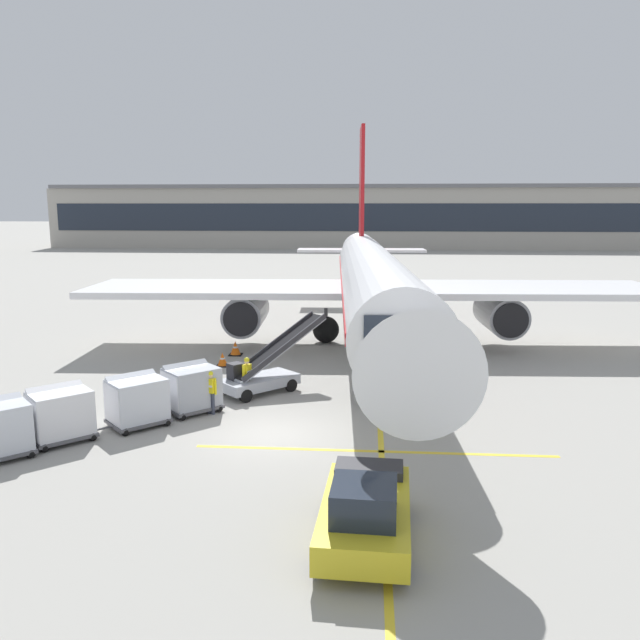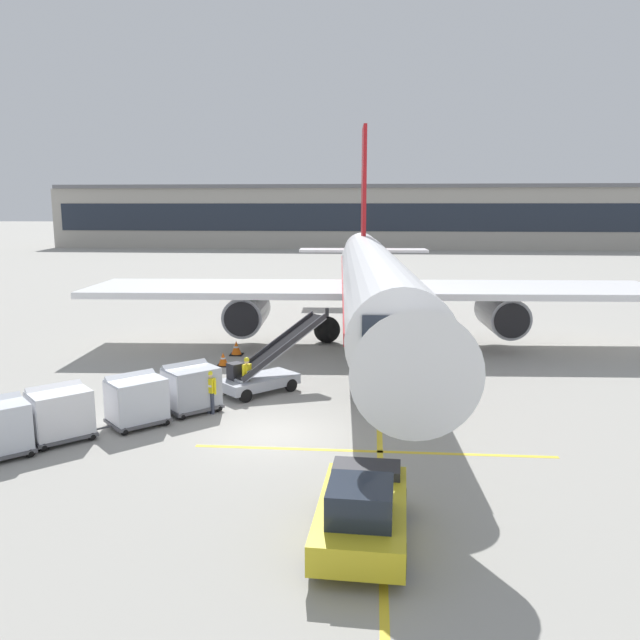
{
  "view_description": "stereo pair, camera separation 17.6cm",
  "coord_description": "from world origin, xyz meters",
  "px_view_note": "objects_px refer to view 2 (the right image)",
  "views": [
    {
      "loc": [
        3.38,
        -21.05,
        8.01
      ],
      "look_at": [
        1.32,
        5.61,
        3.15
      ],
      "focal_mm": 35.26,
      "sensor_mm": 36.0,
      "label": 1
    },
    {
      "loc": [
        3.56,
        -21.04,
        8.01
      ],
      "look_at": [
        1.32,
        5.61,
        3.15
      ],
      "focal_mm": 35.26,
      "sensor_mm": 36.0,
      "label": 2
    }
  ],
  "objects_px": {
    "baggage_cart_second": "(136,399)",
    "pushback_tug": "(362,511)",
    "safety_cone_wingtip": "(223,359)",
    "safety_cone_engine_keepout": "(236,348)",
    "baggage_cart_lead": "(191,387)",
    "ground_crew_by_loader": "(247,374)",
    "belt_loader": "(263,372)",
    "ground_crew_by_carts": "(210,389)",
    "baggage_cart_third": "(60,412)",
    "parked_airplane": "(374,282)"
  },
  "relations": [
    {
      "from": "ground_crew_by_loader",
      "to": "ground_crew_by_carts",
      "type": "xyz_separation_m",
      "value": [
        -1.0,
        -2.24,
        0.0
      ]
    },
    {
      "from": "parked_airplane",
      "to": "safety_cone_engine_keepout",
      "type": "height_order",
      "value": "parked_airplane"
    },
    {
      "from": "pushback_tug",
      "to": "ground_crew_by_loader",
      "type": "distance_m",
      "value": 12.44
    },
    {
      "from": "baggage_cart_second",
      "to": "pushback_tug",
      "type": "xyz_separation_m",
      "value": [
        8.45,
        -7.6,
        -0.17
      ]
    },
    {
      "from": "parked_airplane",
      "to": "pushback_tug",
      "type": "distance_m",
      "value": 21.93
    },
    {
      "from": "baggage_cart_second",
      "to": "safety_cone_wingtip",
      "type": "height_order",
      "value": "baggage_cart_second"
    },
    {
      "from": "pushback_tug",
      "to": "baggage_cart_second",
      "type": "bearing_deg",
      "value": 138.03
    },
    {
      "from": "baggage_cart_lead",
      "to": "pushback_tug",
      "type": "distance_m",
      "value": 11.62
    },
    {
      "from": "baggage_cart_lead",
      "to": "baggage_cart_third",
      "type": "height_order",
      "value": "same"
    },
    {
      "from": "baggage_cart_second",
      "to": "safety_cone_wingtip",
      "type": "distance_m",
      "value": 8.98
    },
    {
      "from": "baggage_cart_third",
      "to": "safety_cone_wingtip",
      "type": "relative_size",
      "value": 3.62
    },
    {
      "from": "ground_crew_by_carts",
      "to": "baggage_cart_second",
      "type": "bearing_deg",
      "value": -147.44
    },
    {
      "from": "baggage_cart_second",
      "to": "ground_crew_by_loader",
      "type": "height_order",
      "value": "baggage_cart_second"
    },
    {
      "from": "belt_loader",
      "to": "baggage_cart_lead",
      "type": "xyz_separation_m",
      "value": [
        -2.37,
        -2.87,
        0.11
      ]
    },
    {
      "from": "belt_loader",
      "to": "safety_cone_engine_keepout",
      "type": "xyz_separation_m",
      "value": [
        -2.65,
        6.69,
        -0.51
      ]
    },
    {
      "from": "baggage_cart_third",
      "to": "ground_crew_by_loader",
      "type": "distance_m",
      "value": 7.71
    },
    {
      "from": "belt_loader",
      "to": "pushback_tug",
      "type": "relative_size",
      "value": 1.02
    },
    {
      "from": "belt_loader",
      "to": "safety_cone_wingtip",
      "type": "distance_m",
      "value": 5.13
    },
    {
      "from": "baggage_cart_second",
      "to": "pushback_tug",
      "type": "bearing_deg",
      "value": -41.97
    },
    {
      "from": "belt_loader",
      "to": "baggage_cart_second",
      "type": "distance_m",
      "value": 6.06
    },
    {
      "from": "pushback_tug",
      "to": "ground_crew_by_carts",
      "type": "height_order",
      "value": "pushback_tug"
    },
    {
      "from": "baggage_cart_second",
      "to": "belt_loader",
      "type": "bearing_deg",
      "value": 49.63
    },
    {
      "from": "belt_loader",
      "to": "ground_crew_by_loader",
      "type": "relative_size",
      "value": 2.64
    },
    {
      "from": "safety_cone_wingtip",
      "to": "safety_cone_engine_keepout",
      "type": "bearing_deg",
      "value": 86.47
    },
    {
      "from": "baggage_cart_lead",
      "to": "safety_cone_wingtip",
      "type": "relative_size",
      "value": 3.62
    },
    {
      "from": "ground_crew_by_carts",
      "to": "safety_cone_engine_keepout",
      "type": "distance_m",
      "value": 9.86
    },
    {
      "from": "belt_loader",
      "to": "ground_crew_by_carts",
      "type": "distance_m",
      "value": 3.46
    },
    {
      "from": "belt_loader",
      "to": "ground_crew_by_carts",
      "type": "relative_size",
      "value": 2.64
    },
    {
      "from": "parked_airplane",
      "to": "baggage_cart_third",
      "type": "height_order",
      "value": "parked_airplane"
    },
    {
      "from": "baggage_cart_second",
      "to": "ground_crew_by_carts",
      "type": "bearing_deg",
      "value": 32.56
    },
    {
      "from": "baggage_cart_third",
      "to": "ground_crew_by_loader",
      "type": "xyz_separation_m",
      "value": [
        5.48,
        5.43,
        -0.0
      ]
    },
    {
      "from": "parked_airplane",
      "to": "pushback_tug",
      "type": "xyz_separation_m",
      "value": [
        -0.23,
        -21.73,
        -2.93
      ]
    },
    {
      "from": "belt_loader",
      "to": "baggage_cart_third",
      "type": "distance_m",
      "value": 8.7
    },
    {
      "from": "ground_crew_by_loader",
      "to": "ground_crew_by_carts",
      "type": "distance_m",
      "value": 2.45
    },
    {
      "from": "safety_cone_wingtip",
      "to": "baggage_cart_lead",
      "type": "bearing_deg",
      "value": -86.56
    },
    {
      "from": "baggage_cart_second",
      "to": "safety_cone_engine_keepout",
      "type": "height_order",
      "value": "baggage_cart_second"
    },
    {
      "from": "parked_airplane",
      "to": "baggage_cart_second",
      "type": "distance_m",
      "value": 16.81
    },
    {
      "from": "belt_loader",
      "to": "baggage_cart_second",
      "type": "relative_size",
      "value": 1.8
    },
    {
      "from": "baggage_cart_lead",
      "to": "baggage_cart_third",
      "type": "relative_size",
      "value": 1.0
    },
    {
      "from": "parked_airplane",
      "to": "baggage_cart_third",
      "type": "distance_m",
      "value": 19.32
    },
    {
      "from": "belt_loader",
      "to": "baggage_cart_third",
      "type": "bearing_deg",
      "value": -133.75
    },
    {
      "from": "parked_airplane",
      "to": "baggage_cart_third",
      "type": "xyz_separation_m",
      "value": [
        -10.77,
        -15.79,
        -2.75
      ]
    },
    {
      "from": "baggage_cart_second",
      "to": "safety_cone_engine_keepout",
      "type": "distance_m",
      "value": 11.39
    },
    {
      "from": "ground_crew_by_carts",
      "to": "safety_cone_wingtip",
      "type": "distance_m",
      "value": 7.5
    },
    {
      "from": "safety_cone_wingtip",
      "to": "belt_loader",
      "type": "bearing_deg",
      "value": -56.67
    },
    {
      "from": "parked_airplane",
      "to": "ground_crew_by_loader",
      "type": "relative_size",
      "value": 24.0
    },
    {
      "from": "belt_loader",
      "to": "baggage_cart_second",
      "type": "bearing_deg",
      "value": -130.37
    },
    {
      "from": "ground_crew_by_loader",
      "to": "ground_crew_by_carts",
      "type": "bearing_deg",
      "value": -114.15
    },
    {
      "from": "parked_airplane",
      "to": "baggage_cart_third",
      "type": "bearing_deg",
      "value": -124.3
    },
    {
      "from": "parked_airplane",
      "to": "safety_cone_engine_keepout",
      "type": "xyz_separation_m",
      "value": [
        -7.41,
        -2.82,
        -3.37
      ]
    }
  ]
}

